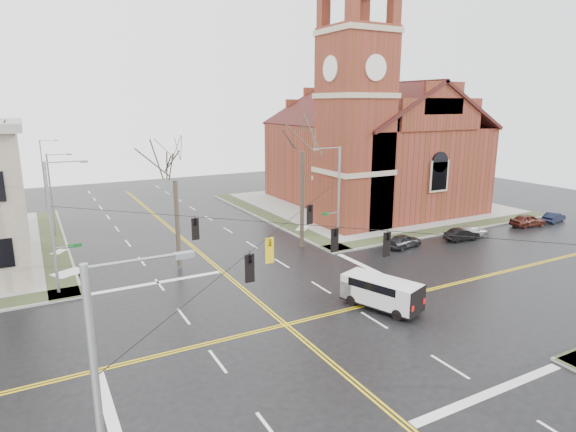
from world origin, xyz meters
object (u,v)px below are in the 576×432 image
parked_car_b (462,234)px  parked_car_c (471,231)px  tree_nw_near (175,174)px  signal_pole_sw (107,419)px  tree_ne (302,145)px  signal_pole_ne (337,194)px  streetlight_north_a (52,191)px  streetlight_north_b (44,168)px  cargo_van (379,290)px  parked_car_e (554,217)px  signal_pole_nw (54,224)px  parked_car_d (528,220)px  church (368,139)px  parked_car_a (404,241)px

parked_car_b → parked_car_c: size_ratio=0.88×
parked_car_c → tree_nw_near: bearing=82.9°
signal_pole_sw → tree_ne: (19.97, 24.55, 4.32)m
signal_pole_ne → streetlight_north_a: 27.48m
streetlight_north_b → parked_car_b: streetlight_north_b is taller
cargo_van → parked_car_e: size_ratio=1.63×
signal_pole_nw → streetlight_north_b: size_ratio=1.12×
parked_car_c → parked_car_d: (8.76, 0.11, 0.10)m
church → streetlight_north_b: 42.53m
cargo_van → signal_pole_nw: bearing=125.5°
cargo_van → parked_car_a: size_ratio=1.48×
parked_car_b → parked_car_d: 10.37m
signal_pole_nw → signal_pole_sw: size_ratio=1.00×
tree_nw_near → tree_ne: tree_ne is taller
parked_car_e → tree_nw_near: tree_nw_near is taller
signal_pole_ne → parked_car_c: bearing=-13.7°
tree_nw_near → tree_ne: 11.45m
parked_car_c → parked_car_e: size_ratio=1.20×
signal_pole_nw → parked_car_c: signal_pole_nw is taller
streetlight_north_a → tree_ne: (19.30, -14.95, 4.80)m
signal_pole_nw → signal_pole_sw: same height
parked_car_b → parked_car_e: (14.65, 0.35, -0.03)m
streetlight_north_b → tree_ne: (19.30, -34.95, 4.80)m
parked_car_e → tree_ne: 30.93m
signal_pole_ne → streetlight_north_b: bearing=121.1°
church → parked_car_d: church is taller
signal_pole_ne → cargo_van: size_ratio=1.65×
parked_car_c → tree_ne: 19.04m
streetlight_north_a → parked_car_c: bearing=-29.1°
streetlight_north_b → streetlight_north_a: bearing=-90.0°
church → parked_car_d: 20.26m
signal_pole_ne → parked_car_b: bearing=-17.1°
signal_pole_sw → streetlight_north_a: signal_pole_sw is taller
signal_pole_sw → cargo_van: bearing=31.6°
tree_ne → parked_car_a: bearing=-28.3°
church → parked_car_d: size_ratio=6.93×
tree_ne → signal_pole_nw: bearing=-175.6°
parked_car_e → signal_pole_nw: bearing=76.4°
streetlight_north_a → parked_car_e: 52.61m
signal_pole_ne → parked_car_b: signal_pole_ne is taller
parked_car_d → parked_car_e: size_ratio=1.19×
signal_pole_sw → parked_car_c: size_ratio=2.25×
streetlight_north_a → parked_car_a: streetlight_north_a is taller
church → parked_car_e: size_ratio=8.21×
signal_pole_sw → tree_ne: bearing=50.9°
signal_pole_ne → tree_ne: 5.31m
signal_pole_sw → parked_car_a: (28.12, 20.17, -4.32)m
signal_pole_sw → parked_car_c: 41.44m
cargo_van → parked_car_e: cargo_van is taller
signal_pole_nw → parked_car_e: signal_pole_nw is taller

